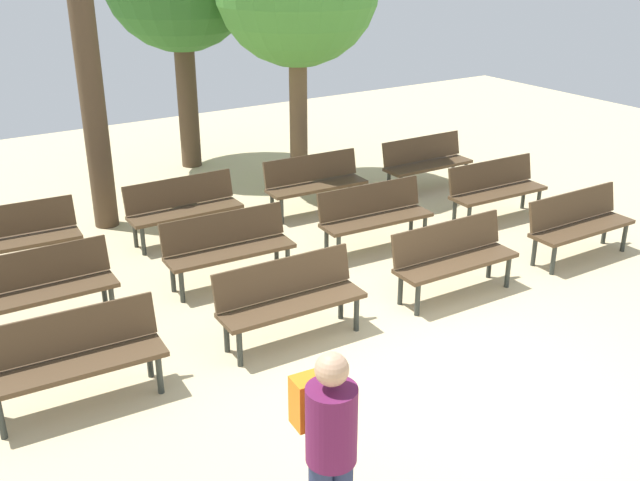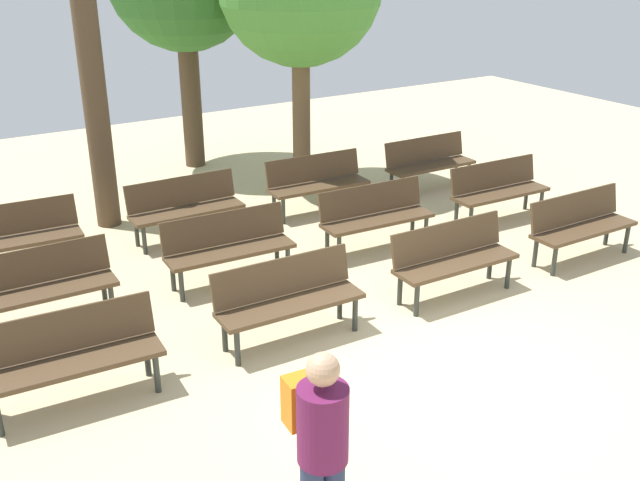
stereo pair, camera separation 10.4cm
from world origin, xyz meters
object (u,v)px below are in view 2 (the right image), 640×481
object	(u,v)px
bench_r0_c0	(71,353)
bench_r2_c3	(429,160)
visitor_with_backpack	(320,445)
bench_r0_c1	(288,296)
tree_2	(96,110)
bench_r2_c0	(15,234)
bench_r0_c2	(453,256)
bench_r0_c3	(580,223)
bench_r2_c2	(317,180)
bench_r1_c1	(228,244)
bench_r1_c3	(498,187)
bench_r1_c0	(39,284)
bench_r1_c2	(375,213)
bench_r2_c1	(185,205)

from	to	relation	value
bench_r0_c0	bench_r2_c3	bearing A→B (deg)	27.83
bench_r0_c0	visitor_with_backpack	distance (m)	2.96
bench_r0_c1	tree_2	size ratio (longest dim) A/B	0.47
bench_r2_c0	bench_r0_c2	bearing A→B (deg)	-35.13
bench_r2_c0	tree_2	world-z (taller)	tree_2
bench_r0_c3	bench_r2_c2	world-z (taller)	same
bench_r1_c1	tree_2	size ratio (longest dim) A/B	0.47
bench_r0_c1	bench_r0_c0	bearing A→B (deg)	-179.45
bench_r1_c3	visitor_with_backpack	size ratio (longest dim) A/B	0.98
bench_r0_c0	bench_r1_c0	bearing A→B (deg)	90.94
bench_r1_c2	bench_r2_c1	bearing A→B (deg)	144.18
bench_r1_c2	bench_r0_c0	bearing A→B (deg)	-158.64
bench_r0_c3	visitor_with_backpack	bearing A→B (deg)	-155.29
bench_r2_c0	bench_r2_c1	xyz separation A→B (m)	(2.25, -0.13, 0.00)
bench_r2_c0	visitor_with_backpack	xyz separation A→B (m)	(0.81, -6.04, 0.43)
bench_r1_c1	bench_r2_c2	world-z (taller)	same
bench_r0_c0	bench_r1_c3	distance (m)	6.83
bench_r0_c0	bench_r2_c2	bearing A→B (deg)	37.90
bench_r0_c3	bench_r2_c3	distance (m)	3.29
bench_r0_c0	bench_r1_c2	world-z (taller)	same
bench_r2_c3	bench_r2_c2	bearing A→B (deg)	178.78
bench_r0_c3	bench_r2_c1	xyz separation A→B (m)	(-4.18, 3.40, 0.00)
bench_r1_c2	tree_2	bearing A→B (deg)	138.57
bench_r0_c0	bench_r0_c1	size ratio (longest dim) A/B	1.01
bench_r1_c3	bench_r2_c2	size ratio (longest dim) A/B	1.00
bench_r1_c2	bench_r1_c3	bearing A→B (deg)	1.22
bench_r0_c0	bench_r1_c0	world-z (taller)	same
bench_r0_c2	bench_r1_c3	xyz separation A→B (m)	(2.27, 1.56, 0.00)
bench_r1_c0	bench_r1_c3	size ratio (longest dim) A/B	1.00
bench_r1_c2	bench_r2_c0	distance (m)	4.69
bench_r0_c0	bench_r1_c2	size ratio (longest dim) A/B	1.00
bench_r1_c0	bench_r2_c1	distance (m)	2.77
bench_r1_c2	bench_r2_c3	bearing A→B (deg)	38.21
bench_r2_c3	bench_r1_c2	bearing A→B (deg)	-144.17
bench_r1_c0	bench_r0_c2	bearing A→B (deg)	-21.46
bench_r1_c0	bench_r1_c3	bearing A→B (deg)	-1.02
bench_r0_c1	visitor_with_backpack	bearing A→B (deg)	-113.48
bench_r0_c2	bench_r1_c1	size ratio (longest dim) A/B	0.99
visitor_with_backpack	bench_r2_c2	bearing A→B (deg)	-116.87
bench_r2_c2	bench_r1_c0	bearing A→B (deg)	-158.76
bench_r2_c0	bench_r1_c1	bearing A→B (deg)	-34.85
bench_r0_c3	tree_2	size ratio (longest dim) A/B	0.46
bench_r1_c3	bench_r2_c2	xyz separation A→B (m)	(-2.14, 1.73, 0.00)
bench_r0_c1	visitor_with_backpack	xyz separation A→B (m)	(-1.29, -2.72, 0.43)
bench_r0_c1	bench_r0_c3	xyz separation A→B (m)	(4.33, -0.21, 0.00)
tree_2	bench_r1_c0	bearing A→B (deg)	-120.12
bench_r0_c0	visitor_with_backpack	world-z (taller)	visitor_with_backpack
bench_r0_c3	bench_r0_c0	bearing A→B (deg)	178.35
tree_2	visitor_with_backpack	bearing A→B (deg)	-95.39
bench_r0_c1	bench_r1_c2	distance (m)	2.69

